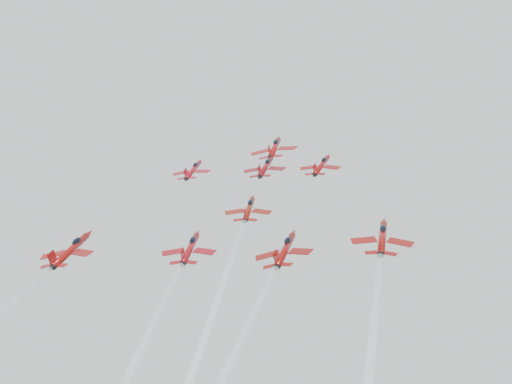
# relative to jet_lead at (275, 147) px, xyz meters

# --- Properties ---
(jet_lead) EXTENTS (10.56, 12.99, 9.94)m
(jet_lead) POSITION_rel_jet_lead_xyz_m (0.00, 0.00, 0.00)
(jet_lead) COLOR #A30F0F
(jet_row2_left) EXTENTS (8.60, 10.57, 8.09)m
(jet_row2_left) POSITION_rel_jet_lead_xyz_m (-15.98, -7.86, -5.91)
(jet_row2_left) COLOR #AE1023
(jet_row2_center) EXTENTS (9.05, 11.12, 8.51)m
(jet_row2_center) POSITION_rel_jet_lead_xyz_m (0.42, -9.11, -6.85)
(jet_row2_center) COLOR maroon
(jet_row2_right) EXTENTS (8.45, 10.38, 7.95)m
(jet_row2_right) POSITION_rel_jet_lead_xyz_m (12.23, -10.24, -7.70)
(jet_row2_right) COLOR #9C0F0E
(jet_center) EXTENTS (8.60, 75.61, 57.09)m
(jet_center) POSITION_rel_jet_lead_xyz_m (1.80, -58.88, -44.24)
(jet_center) COLOR maroon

